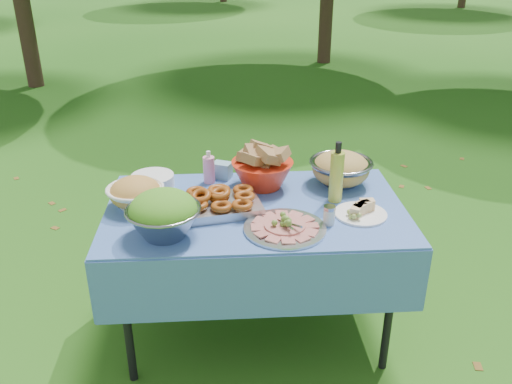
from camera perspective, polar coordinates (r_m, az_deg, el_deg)
ground at (r=3.08m, az=-0.04°, el=-14.31°), size 80.00×80.00×0.00m
picnic_table at (r=2.85m, az=-0.05°, el=-8.43°), size 1.46×0.86×0.76m
salad_bowl at (r=2.40m, az=-9.71°, el=-2.31°), size 0.39×0.39×0.22m
pasta_bowl_white at (r=2.69m, az=-12.58°, el=-0.06°), size 0.35×0.35×0.15m
plate_stack at (r=2.92m, az=-10.82°, el=1.19°), size 0.26×0.26×0.06m
wipes_box at (r=2.97m, az=-3.57°, el=2.30°), size 0.12×0.10×0.09m
sanitizer_bottle at (r=2.90m, az=-4.98°, el=2.65°), size 0.07×0.07×0.18m
bread_bowl at (r=2.83m, az=0.67°, el=2.60°), size 0.42×0.42×0.22m
pasta_bowl_steel at (r=2.91m, az=8.92°, el=2.51°), size 0.35×0.35×0.18m
fried_tray at (r=2.61m, az=-3.78°, el=-1.06°), size 0.42×0.33×0.09m
charcuterie_platter at (r=2.44m, az=3.07°, el=-3.10°), size 0.42×0.42×0.09m
oil_bottle at (r=2.69m, az=8.50°, el=2.10°), size 0.08×0.08×0.31m
cheese_plate at (r=2.62m, az=11.00°, el=-1.73°), size 0.26×0.26×0.07m
shaker at (r=2.51m, az=7.71°, el=-2.42°), size 0.06×0.06×0.09m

